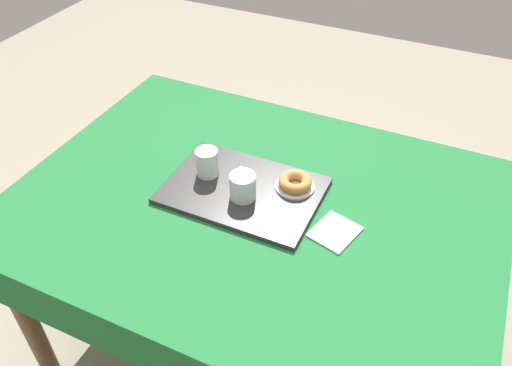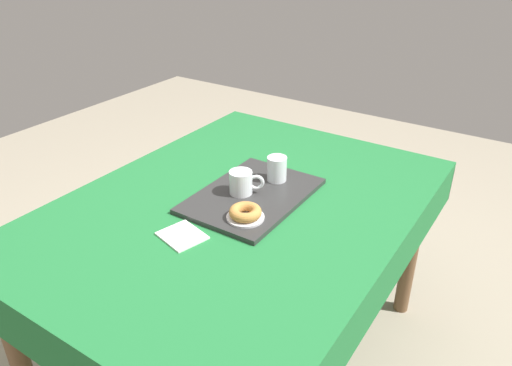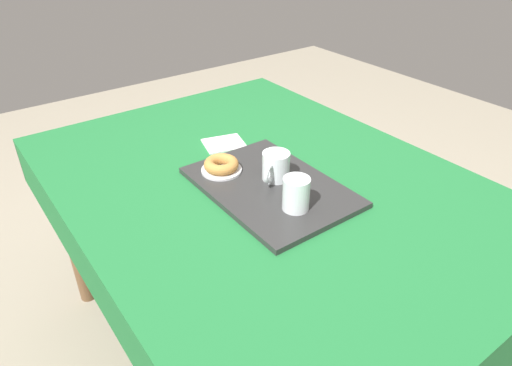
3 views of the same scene
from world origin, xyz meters
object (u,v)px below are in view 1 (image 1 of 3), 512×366
Objects in this scene: water_glass_near at (207,164)px; paper_napkin at (335,232)px; serving_tray at (243,190)px; tea_mug_left at (243,187)px; donut_plate_left at (295,187)px; dining_table at (255,221)px; sugar_donut_left at (295,182)px.

paper_napkin is (0.45, -0.06, -0.05)m from water_glass_near.
serving_tray reaches higher than paper_napkin.
donut_plate_left is at bearing 38.87° from tea_mug_left.
paper_napkin is (0.17, -0.12, -0.02)m from donut_plate_left.
serving_tray is (-0.05, 0.02, 0.10)m from dining_table.
donut_plate_left is at bearing 145.33° from paper_napkin.
sugar_donut_left is (0.09, 0.09, 0.13)m from dining_table.
dining_table is 12.98× the size of tea_mug_left.
tea_mug_left reaches higher than paper_napkin.
tea_mug_left is 0.86× the size of paper_napkin.
water_glass_near is at bearing -169.29° from donut_plate_left.
serving_tray is 4.57× the size of sugar_donut_left.
water_glass_near is 0.28m from sugar_donut_left.
serving_tray is 0.16m from donut_plate_left.
serving_tray is 5.26× the size of water_glass_near.
sugar_donut_left is 0.79× the size of paper_napkin.
paper_napkin is (0.17, -0.12, -0.04)m from sugar_donut_left.
donut_plate_left is (0.09, 0.09, 0.11)m from dining_table.
sugar_donut_left is (0.15, 0.07, 0.03)m from serving_tray.
sugar_donut_left reaches higher than serving_tray.
water_glass_near is (-0.18, 0.04, 0.15)m from dining_table.
serving_tray is 4.20× the size of tea_mug_left.
paper_napkin is at bearing -6.09° from dining_table.
serving_tray is 0.32m from paper_napkin.
dining_table is 0.24m from water_glass_near.
water_glass_near is (-0.15, 0.05, 0.00)m from tea_mug_left.
water_glass_near is 0.68× the size of paper_napkin.
paper_napkin is at bearing -34.67° from sugar_donut_left.
tea_mug_left is 0.93× the size of donut_plate_left.
tea_mug_left is 0.30m from paper_napkin.
water_glass_near reaches higher than tea_mug_left.
dining_table is 0.17m from donut_plate_left.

